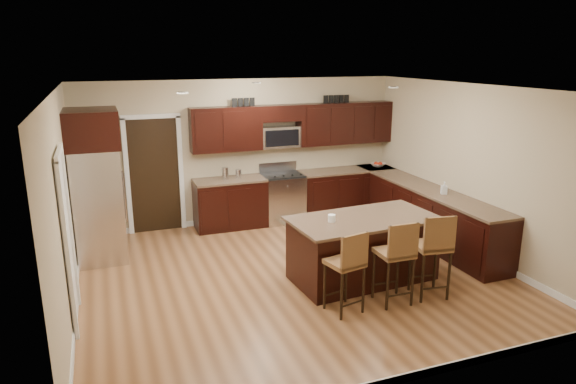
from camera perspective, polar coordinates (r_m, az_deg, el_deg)
name	(u,v)px	position (r m, az deg, el deg)	size (l,w,h in m)	color
floor	(295,275)	(7.63, 0.79, -9.23)	(6.00, 6.00, 0.00)	#915F39
ceiling	(296,88)	(6.96, 0.87, 11.45)	(6.00, 6.00, 0.00)	silver
wall_back	(243,152)	(9.73, -5.03, 4.46)	(6.00, 6.00, 0.00)	tan
wall_left	(63,208)	(6.74, -23.70, -1.66)	(5.50, 5.50, 0.00)	tan
wall_right	(471,170)	(8.69, 19.63, 2.33)	(5.50, 5.50, 0.00)	tan
base_cabinets	(364,206)	(9.46, 8.42, -1.51)	(4.02, 3.96, 0.92)	black
upper_cabinets	(298,124)	(9.82, 1.09, 7.52)	(4.00, 0.33, 0.80)	black
range	(282,197)	(9.85, -0.64, -0.59)	(0.76, 0.64, 1.11)	silver
microwave	(279,137)	(9.75, -0.96, 6.15)	(0.76, 0.31, 0.40)	silver
doorway	(155,176)	(9.49, -14.61, 1.77)	(0.85, 0.03, 2.06)	black
pantry_door	(67,242)	(6.55, -23.34, -5.13)	(0.03, 0.80, 2.04)	white
letter_decor	(291,100)	(9.72, 0.30, 10.13)	(2.20, 0.03, 0.15)	black
island	(363,250)	(7.45, 8.29, -6.43)	(2.14, 1.23, 0.92)	black
stool_left	(348,263)	(6.38, 6.68, -7.84)	(0.48, 0.48, 1.08)	brown
stool_mid	(397,253)	(6.68, 12.03, -6.66)	(0.43, 0.43, 1.13)	brown
stool_right	(434,246)	(6.97, 15.88, -5.80)	(0.49, 0.49, 1.17)	brown
refrigerator	(97,184)	(8.39, -20.49, 0.80)	(0.79, 0.95, 2.35)	silver
floor_mat	(314,228)	(9.60, 2.90, -3.96)	(1.02, 0.68, 0.01)	brown
fruit_bowl	(378,165)	(10.59, 9.98, 2.99)	(0.29, 0.29, 0.07)	silver
soap_bottle	(444,188)	(8.76, 16.96, 0.44)	(0.09, 0.09, 0.21)	#B2B2B2
canister_tall	(225,173)	(9.41, -6.99, 2.06)	(0.12, 0.12, 0.22)	silver
canister_short	(238,174)	(9.47, -5.53, 2.02)	(0.11, 0.11, 0.17)	silver
island_jar	(332,218)	(7.05, 4.88, -2.92)	(0.10, 0.10, 0.10)	white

